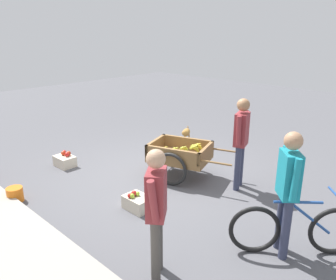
{
  "coord_description": "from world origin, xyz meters",
  "views": [
    {
      "loc": [
        -4.27,
        4.28,
        2.74
      ],
      "look_at": [
        -0.11,
        -0.1,
        0.75
      ],
      "focal_mm": 35.85,
      "sensor_mm": 36.0,
      "label": 1
    }
  ],
  "objects": [
    {
      "name": "mixed_fruit_crate",
      "position": [
        1.82,
        1.01,
        0.12
      ],
      "size": [
        0.44,
        0.32,
        0.32
      ],
      "color": "beige",
      "rests_on": "ground"
    },
    {
      "name": "bystander_person",
      "position": [
        -1.94,
        2.01,
        0.93
      ],
      "size": [
        0.37,
        0.49,
        1.57
      ],
      "color": "#4C4742",
      "rests_on": "ground"
    },
    {
      "name": "apple_crate",
      "position": [
        -0.63,
        1.15,
        0.12
      ],
      "size": [
        0.44,
        0.32,
        0.31
      ],
      "color": "beige",
      "rests_on": "ground"
    },
    {
      "name": "vendor_person",
      "position": [
        -1.37,
        -0.63,
        0.99
      ],
      "size": [
        0.3,
        0.54,
        1.65
      ],
      "color": "#333851",
      "rests_on": "ground"
    },
    {
      "name": "cyclist_person",
      "position": [
        -2.8,
        0.62,
        0.98
      ],
      "size": [
        0.37,
        0.43,
        1.63
      ],
      "color": "#333851",
      "rests_on": "ground"
    },
    {
      "name": "bicycle",
      "position": [
        -2.91,
        0.52,
        0.35
      ],
      "size": [
        1.28,
        1.14,
        0.85
      ],
      "color": "black",
      "rests_on": "ground"
    },
    {
      "name": "ground_plane",
      "position": [
        0.0,
        0.0,
        0.0
      ],
      "size": [
        24.0,
        24.0,
        0.0
      ],
      "primitive_type": "plane",
      "color": "#56565B"
    },
    {
      "name": "fruit_cart",
      "position": [
        -0.29,
        -0.26,
        0.44
      ],
      "size": [
        1.81,
        1.25,
        0.72
      ],
      "color": "olive",
      "rests_on": "ground"
    },
    {
      "name": "dog",
      "position": [
        0.96,
        -1.9,
        0.27
      ],
      "size": [
        0.4,
        0.59,
        0.4
      ],
      "color": "#AD7A38",
      "rests_on": "ground"
    },
    {
      "name": "plastic_bucket",
      "position": [
        1.05,
        2.39,
        0.12
      ],
      "size": [
        0.27,
        0.27,
        0.25
      ],
      "primitive_type": "cylinder",
      "color": "orange",
      "rests_on": "ground"
    }
  ]
}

